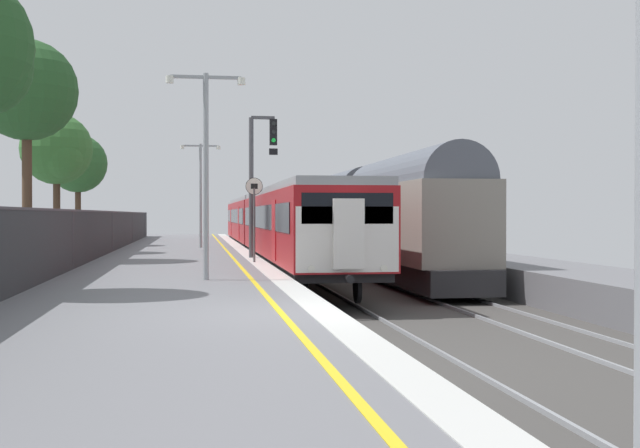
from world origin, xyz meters
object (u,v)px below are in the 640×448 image
(platform_lamp_far, at_px, (201,186))
(background_tree_centre, at_px, (57,151))
(speed_limit_sign, at_px, (254,209))
(background_tree_left, at_px, (78,165))
(platform_lamp_mid, at_px, (206,157))
(background_tree_right, at_px, (24,94))
(freight_train_adjacent_track, at_px, (323,215))
(signal_gantry, at_px, (258,170))
(commuter_train_at_platform, at_px, (272,222))

(platform_lamp_far, height_order, background_tree_centre, background_tree_centre)
(speed_limit_sign, xyz_separation_m, background_tree_left, (-8.15, 16.40, 2.43))
(platform_lamp_mid, xyz_separation_m, background_tree_right, (-6.26, 9.37, 2.82))
(freight_train_adjacent_track, bearing_deg, signal_gantry, -106.26)
(signal_gantry, distance_m, speed_limit_sign, 3.35)
(background_tree_centre, xyz_separation_m, background_tree_right, (-0.15, -6.05, 1.54))
(commuter_train_at_platform, height_order, background_tree_left, background_tree_left)
(commuter_train_at_platform, bearing_deg, signal_gantry, -98.38)
(background_tree_centre, bearing_deg, platform_lamp_far, 39.11)
(commuter_train_at_platform, bearing_deg, background_tree_centre, -152.64)
(signal_gantry, height_order, platform_lamp_far, signal_gantry)
(background_tree_left, bearing_deg, platform_lamp_mid, -74.95)
(speed_limit_sign, bearing_deg, freight_train_adjacent_track, 74.98)
(freight_train_adjacent_track, bearing_deg, platform_lamp_mid, -104.61)
(background_tree_left, distance_m, background_tree_centre, 8.36)
(signal_gantry, relative_size, platform_lamp_far, 1.04)
(signal_gantry, bearing_deg, platform_lamp_mid, -101.54)
(platform_lamp_far, relative_size, background_tree_right, 0.66)
(commuter_train_at_platform, distance_m, background_tree_centre, 11.38)
(freight_train_adjacent_track, bearing_deg, platform_lamp_far, -130.88)
(platform_lamp_mid, distance_m, background_tree_right, 11.62)
(speed_limit_sign, distance_m, background_tree_centre, 11.53)
(commuter_train_at_platform, xyz_separation_m, background_tree_right, (-9.86, -11.08, 4.67))
(platform_lamp_far, xyz_separation_m, background_tree_right, (-6.26, -11.02, 2.83))
(background_tree_right, bearing_deg, background_tree_left, 90.53)
(commuter_train_at_platform, bearing_deg, platform_lamp_mid, -99.99)
(speed_limit_sign, distance_m, platform_lamp_mid, 7.69)
(freight_train_adjacent_track, relative_size, speed_limit_sign, 18.57)
(background_tree_centre, bearing_deg, signal_gantry, -31.69)
(signal_gantry, bearing_deg, commuter_train_at_platform, 81.62)
(commuter_train_at_platform, height_order, speed_limit_sign, speed_limit_sign)
(speed_limit_sign, bearing_deg, background_tree_centre, 134.39)
(commuter_train_at_platform, bearing_deg, background_tree_right, -131.68)
(platform_lamp_mid, height_order, background_tree_left, background_tree_left)
(platform_lamp_far, height_order, background_tree_left, background_tree_left)
(commuter_train_at_platform, relative_size, platform_lamp_mid, 8.02)
(signal_gantry, bearing_deg, background_tree_left, 122.34)
(platform_lamp_mid, distance_m, platform_lamp_far, 20.39)
(commuter_train_at_platform, xyz_separation_m, signal_gantry, (-1.49, -10.11, 2.11))
(signal_gantry, height_order, speed_limit_sign, signal_gantry)
(speed_limit_sign, bearing_deg, platform_lamp_far, 97.68)
(freight_train_adjacent_track, xyz_separation_m, background_tree_right, (-13.87, -19.81, 4.28))
(platform_lamp_mid, bearing_deg, background_tree_centre, 111.64)
(speed_limit_sign, height_order, platform_lamp_far, platform_lamp_far)
(freight_train_adjacent_track, relative_size, platform_lamp_mid, 10.42)
(platform_lamp_far, bearing_deg, signal_gantry, -78.13)
(platform_lamp_far, bearing_deg, background_tree_right, -119.60)
(freight_train_adjacent_track, height_order, background_tree_left, background_tree_left)
(commuter_train_at_platform, bearing_deg, freight_train_adjacent_track, 65.36)
(signal_gantry, xyz_separation_m, platform_lamp_far, (-2.11, 10.05, -0.27))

